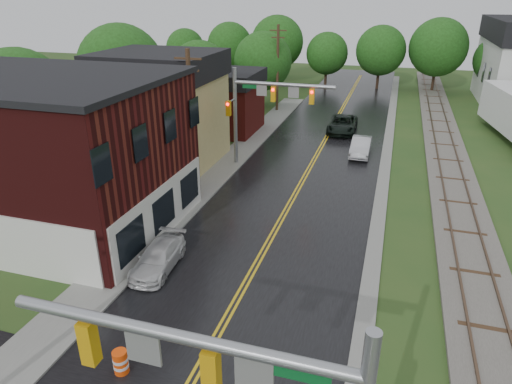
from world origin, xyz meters
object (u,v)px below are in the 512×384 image
at_px(suv_dark, 342,124).
at_px(construction_barrel, 121,362).
at_px(traffic_signal_far, 263,101).
at_px(tree_left_c, 201,72).
at_px(tree_left_a, 22,99).
at_px(utility_pole_c, 278,67).
at_px(brick_building, 42,152).
at_px(pickup_white, 158,258).
at_px(sedan_silver, 361,147).
at_px(tree_left_e, 264,63).
at_px(tree_left_b, 123,70).
at_px(utility_pole_b, 191,118).

height_order(suv_dark, construction_barrel, suv_dark).
relative_size(traffic_signal_far, tree_left_c, 0.96).
distance_m(tree_left_c, construction_barrel, 35.93).
xyz_separation_m(tree_left_a, suv_dark, (20.97, 15.91, -4.36)).
bearing_deg(utility_pole_c, tree_left_c, -149.80).
xyz_separation_m(brick_building, suv_dark, (13.60, 22.81, -3.40)).
relative_size(tree_left_a, suv_dark, 1.60).
relative_size(tree_left_a, pickup_white, 2.15).
bearing_deg(tree_left_c, traffic_signal_far, -51.18).
bearing_deg(brick_building, sedan_silver, 46.61).
bearing_deg(suv_dark, brick_building, -121.81).
bearing_deg(pickup_white, tree_left_c, 104.80).
relative_size(tree_left_a, tree_left_e, 1.06).
xyz_separation_m(tree_left_b, construction_barrel, (15.35, -25.85, -5.26)).
relative_size(traffic_signal_far, utility_pole_c, 0.82).
bearing_deg(tree_left_c, utility_pole_b, -68.51).
height_order(utility_pole_c, pickup_white, utility_pole_c).
xyz_separation_m(tree_left_a, tree_left_b, (2.00, 10.00, 0.60)).
distance_m(utility_pole_c, suv_dark, 10.81).
bearing_deg(brick_building, construction_barrel, -41.89).
xyz_separation_m(brick_building, utility_pole_b, (5.68, 7.00, 0.57)).
bearing_deg(tree_left_e, tree_left_a, -114.62).
relative_size(suv_dark, pickup_white, 1.34).
distance_m(utility_pole_b, construction_barrel, 17.06).
bearing_deg(tree_left_c, pickup_white, -71.05).
bearing_deg(sedan_silver, brick_building, -133.27).
bearing_deg(utility_pole_b, tree_left_b, 138.14).
bearing_deg(utility_pole_c, brick_building, -101.09).
xyz_separation_m(tree_left_e, pickup_white, (4.49, -33.64, -4.23)).
distance_m(utility_pole_b, suv_dark, 18.12).
height_order(tree_left_c, sedan_silver, tree_left_c).
bearing_deg(pickup_white, traffic_signal_far, 82.40).
xyz_separation_m(traffic_signal_far, tree_left_a, (-16.38, -5.10, 0.14)).
height_order(utility_pole_b, suv_dark, utility_pole_b).
bearing_deg(sedan_silver, tree_left_e, 130.86).
bearing_deg(tree_left_a, sedan_silver, 23.00).
xyz_separation_m(tree_left_c, pickup_white, (9.49, -27.64, -3.93)).
height_order(tree_left_c, suv_dark, tree_left_c).
height_order(brick_building, tree_left_c, brick_building).
relative_size(utility_pole_c, tree_left_c, 1.18).
bearing_deg(traffic_signal_far, brick_building, -126.92).
bearing_deg(construction_barrel, utility_pole_b, 105.08).
height_order(utility_pole_c, construction_barrel, utility_pole_c).
distance_m(suv_dark, sedan_silver, 6.46).
bearing_deg(tree_left_e, traffic_signal_far, -74.11).
distance_m(pickup_white, construction_barrel, 6.48).
xyz_separation_m(utility_pole_b, construction_barrel, (4.30, -15.95, -4.26)).
bearing_deg(brick_building, tree_left_c, 93.14).
xyz_separation_m(tree_left_e, suv_dark, (9.97, -8.09, -4.06)).
bearing_deg(sedan_silver, tree_left_b, 179.70).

